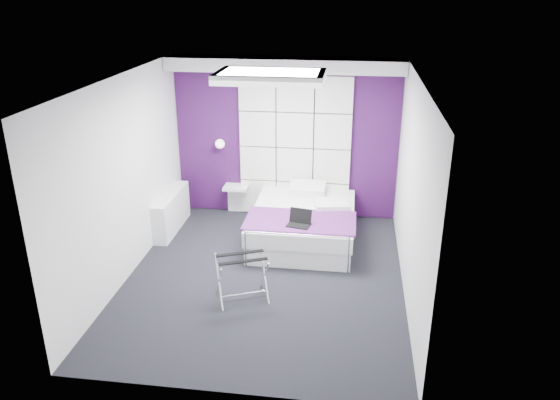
{
  "coord_description": "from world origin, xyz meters",
  "views": [
    {
      "loc": [
        1.06,
        -6.23,
        3.65
      ],
      "look_at": [
        0.16,
        0.35,
        0.98
      ],
      "focal_mm": 35.0,
      "sensor_mm": 36.0,
      "label": 1
    }
  ],
  "objects_px": {
    "bed": "(303,223)",
    "laptop": "(299,221)",
    "wall_lamp": "(220,143)",
    "luggage_rack": "(242,278)",
    "nightstand": "(236,187)",
    "radiator": "(171,212)"
  },
  "relations": [
    {
      "from": "radiator",
      "to": "laptop",
      "type": "xyz_separation_m",
      "value": [
        2.08,
        -0.7,
        0.28
      ]
    },
    {
      "from": "wall_lamp",
      "to": "bed",
      "type": "xyz_separation_m",
      "value": [
        1.44,
        -0.86,
        -0.94
      ]
    },
    {
      "from": "radiator",
      "to": "bed",
      "type": "distance_m",
      "value": 2.08
    },
    {
      "from": "bed",
      "to": "wall_lamp",
      "type": "bearing_deg",
      "value": 149.23
    },
    {
      "from": "wall_lamp",
      "to": "radiator",
      "type": "bearing_deg",
      "value": -130.1
    },
    {
      "from": "nightstand",
      "to": "bed",
      "type": "bearing_deg",
      "value": -34.31
    },
    {
      "from": "bed",
      "to": "luggage_rack",
      "type": "bearing_deg",
      "value": -108.4
    },
    {
      "from": "bed",
      "to": "luggage_rack",
      "type": "relative_size",
      "value": 3.18
    },
    {
      "from": "bed",
      "to": "laptop",
      "type": "xyz_separation_m",
      "value": [
        -0.0,
        -0.61,
        0.3
      ]
    },
    {
      "from": "wall_lamp",
      "to": "laptop",
      "type": "xyz_separation_m",
      "value": [
        1.44,
        -1.46,
        -0.64
      ]
    },
    {
      "from": "bed",
      "to": "laptop",
      "type": "relative_size",
      "value": 5.99
    },
    {
      "from": "laptop",
      "to": "radiator",
      "type": "bearing_deg",
      "value": 173.45
    },
    {
      "from": "wall_lamp",
      "to": "laptop",
      "type": "height_order",
      "value": "wall_lamp"
    },
    {
      "from": "luggage_rack",
      "to": "laptop",
      "type": "height_order",
      "value": "laptop"
    },
    {
      "from": "wall_lamp",
      "to": "radiator",
      "type": "relative_size",
      "value": 0.12
    },
    {
      "from": "radiator",
      "to": "nightstand",
      "type": "distance_m",
      "value": 1.15
    },
    {
      "from": "wall_lamp",
      "to": "bed",
      "type": "relative_size",
      "value": 0.08
    },
    {
      "from": "luggage_rack",
      "to": "bed",
      "type": "bearing_deg",
      "value": 48.75
    },
    {
      "from": "radiator",
      "to": "bed",
      "type": "bearing_deg",
      "value": -2.68
    },
    {
      "from": "laptop",
      "to": "wall_lamp",
      "type": "bearing_deg",
      "value": 146.63
    },
    {
      "from": "wall_lamp",
      "to": "radiator",
      "type": "distance_m",
      "value": 1.35
    },
    {
      "from": "wall_lamp",
      "to": "nightstand",
      "type": "bearing_deg",
      "value": -9.37
    }
  ]
}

